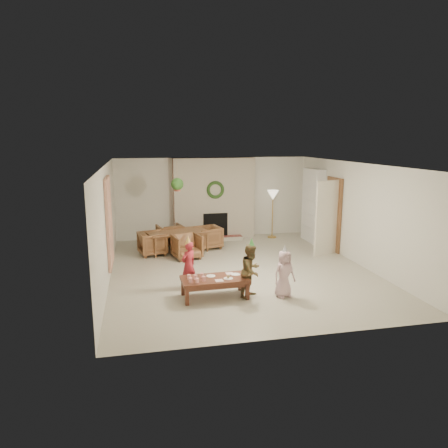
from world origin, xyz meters
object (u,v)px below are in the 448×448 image
object	(u,v)px
dining_chair_far	(170,235)
child_red	(189,265)
dining_chair_right	(208,237)
dining_chair_left	(153,243)
child_pink	(284,274)
child_plaid	(251,271)
dining_table	(178,242)
dining_chair_near	(187,247)
coffee_table_top	(215,279)

from	to	relation	value
dining_chair_far	child_red	xyz separation A→B (m)	(0.09, -3.60, 0.18)
dining_chair_far	dining_chair_right	xyz separation A→B (m)	(1.03, -0.50, 0.00)
dining_chair_left	child_pink	xyz separation A→B (m)	(2.41, -3.60, 0.16)
child_red	child_plaid	world-z (taller)	child_plaid
dining_table	dining_chair_near	xyz separation A→B (m)	(0.16, -0.70, 0.03)
dining_table	child_plaid	distance (m)	3.78
coffee_table_top	child_pink	distance (m)	1.37
dining_chair_right	coffee_table_top	xyz separation A→B (m)	(-0.50, -3.71, 0.05)
dining_chair_left	child_pink	bearing A→B (deg)	-159.21
dining_chair_far	child_red	size ratio (longest dim) A/B	0.69
child_red	child_plaid	xyz separation A→B (m)	(1.15, -0.71, 0.03)
dining_chair_far	coffee_table_top	size ratio (longest dim) A/B	0.53
dining_chair_right	child_red	xyz separation A→B (m)	(-0.94, -3.10, 0.18)
dining_chair_near	child_red	xyz separation A→B (m)	(-0.23, -2.20, 0.18)
dining_table	dining_chair_right	size ratio (longest dim) A/B	2.34
dining_table	child_pink	xyz separation A→B (m)	(1.71, -3.76, 0.19)
dining_table	dining_chair_right	world-z (taller)	dining_chair_right
child_red	dining_chair_far	bearing A→B (deg)	-124.02
dining_chair_left	child_red	bearing A→B (deg)	179.89
dining_chair_right	dining_chair_far	bearing A→B (deg)	-128.66
dining_table	coffee_table_top	xyz separation A→B (m)	(0.37, -3.51, 0.08)
dining_chair_near	dining_chair_left	xyz separation A→B (m)	(-0.86, 0.54, 0.00)
dining_chair_far	child_pink	distance (m)	4.83
dining_chair_left	dining_chair_right	size ratio (longest dim) A/B	1.00
dining_chair_left	child_red	size ratio (longest dim) A/B	0.69
dining_chair_right	child_pink	distance (m)	4.05
dining_table	child_plaid	world-z (taller)	child_plaid
dining_chair_far	dining_chair_left	bearing A→B (deg)	45.00
dining_chair_right	coffee_table_top	world-z (taller)	dining_chair_right
child_red	dining_table	bearing A→B (deg)	-126.85
dining_chair_far	coffee_table_top	xyz separation A→B (m)	(0.53, -4.21, 0.05)
dining_table	coffee_table_top	distance (m)	3.53
dining_table	dining_chair_near	world-z (taller)	dining_chair_near
coffee_table_top	dining_table	bearing A→B (deg)	94.31
child_plaid	dining_chair_left	bearing A→B (deg)	73.28
child_red	child_plaid	bearing A→B (deg)	112.74
child_plaid	child_red	bearing A→B (deg)	104.27
dining_table	dining_chair_far	distance (m)	0.72
dining_chair_left	dining_chair_near	bearing A→B (deg)	-135.00
child_red	child_plaid	distance (m)	1.35
dining_table	child_pink	size ratio (longest dim) A/B	1.72
dining_chair_right	child_pink	xyz separation A→B (m)	(0.84, -3.96, 0.16)
child_red	coffee_table_top	bearing A→B (deg)	90.15
child_pink	dining_chair_left	bearing A→B (deg)	110.23
child_pink	coffee_table_top	bearing A→B (deg)	156.00
dining_chair_near	dining_chair_right	xyz separation A→B (m)	(0.71, 0.90, 0.00)
coffee_table_top	child_plaid	xyz separation A→B (m)	(0.71, -0.10, 0.16)
dining_chair_near	coffee_table_top	world-z (taller)	dining_chair_near
dining_chair_left	coffee_table_top	bearing A→B (deg)	-175.38
child_plaid	child_pink	size ratio (longest dim) A/B	1.13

